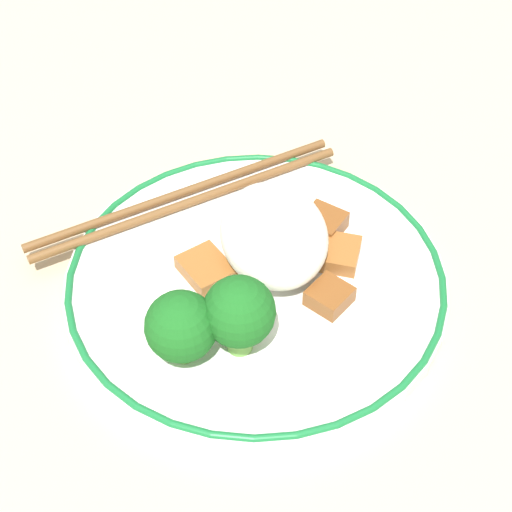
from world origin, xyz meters
The scene contains 11 objects.
ground_plane centered at (0.00, 0.00, 0.00)m, with size 3.00×3.00×0.00m, color #C6B28E.
plate centered at (0.00, 0.00, 0.01)m, with size 0.25×0.25×0.01m.
rice_mound centered at (0.01, -0.01, 0.04)m, with size 0.09×0.07×0.05m.
broccoli_back_left centered at (-0.06, 0.05, 0.04)m, with size 0.04×0.04×0.05m.
broccoli_back_center centered at (-0.06, 0.02, 0.04)m, with size 0.04×0.04×0.06m.
meat_near_front centered at (0.06, -0.02, 0.02)m, with size 0.03×0.03×0.01m.
meat_near_left centered at (0.01, 0.03, 0.02)m, with size 0.04×0.04×0.01m.
meat_near_right centered at (-0.03, -0.04, 0.02)m, with size 0.03×0.03×0.01m.
meat_near_back centered at (0.03, -0.05, 0.02)m, with size 0.04×0.04×0.01m.
meat_on_rice_edge centered at (0.01, -0.06, 0.02)m, with size 0.04×0.04×0.01m.
chopsticks centered at (0.08, 0.04, 0.02)m, with size 0.09×0.23×0.01m.
Camera 1 is at (-0.37, 0.07, 0.43)m, focal length 60.00 mm.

